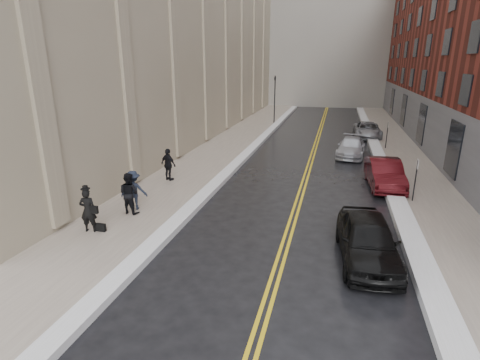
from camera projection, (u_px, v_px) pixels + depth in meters
The scene contains 18 objects.
ground at pixel (203, 265), 12.75m from camera, with size 160.00×160.00×0.00m, color black.
sidewalk_left at pixel (219, 151), 28.57m from camera, with size 4.00×64.00×0.15m, color gray.
sidewalk_right at pixel (409, 163), 25.35m from camera, with size 3.00×64.00×0.15m, color gray.
lane_stripe_a at pixel (310, 158), 26.95m from camera, with size 0.12×64.00×0.01m, color gold.
lane_stripe_b at pixel (313, 158), 26.90m from camera, with size 0.12×64.00×0.01m, color gold.
snow_ridge_left at pixel (248, 152), 28.00m from camera, with size 0.70×60.80×0.26m, color white.
snow_ridge_right at pixel (380, 160), 25.77m from camera, with size 0.85×60.80×0.30m, color white.
traffic_signal at pixel (275, 96), 40.13m from camera, with size 0.18×0.15×5.20m.
parking_sign_near at pixel (416, 177), 17.84m from camera, with size 0.06×0.35×2.23m.
parking_sign_far at pixel (387, 133), 28.92m from camera, with size 0.06×0.35×2.23m.
car_black at pixel (368, 239), 12.83m from camera, with size 1.87×4.65×1.58m, color black.
car_maroon at pixel (385, 173), 20.48m from camera, with size 1.62×4.65×1.53m, color #410B0F.
car_silver_near at pixel (351, 147), 27.26m from camera, with size 1.86×4.58×1.33m, color #B3B5BC.
car_silver_far at pixel (367, 130), 33.96m from camera, with size 2.28×4.94×1.37m, color #94969C.
pedestrian_main at pixel (88, 210), 14.68m from camera, with size 0.65×0.43×1.78m, color black.
pedestrian_a at pixel (129, 193), 16.50m from camera, with size 0.90×0.70×1.86m, color black.
pedestrian_b at pixel (134, 190), 16.93m from camera, with size 1.17×0.67×1.81m, color black.
pedestrian_c at pixel (168, 165), 21.10m from camera, with size 1.08×0.45×1.84m, color black.
Camera 1 is at (4.03, -10.61, 6.62)m, focal length 28.00 mm.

